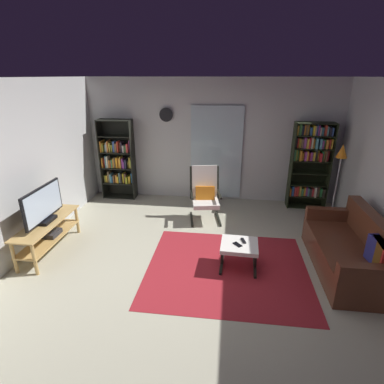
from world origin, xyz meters
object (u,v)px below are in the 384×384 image
(television, at_px, (43,206))
(leather_sofa, at_px, (353,252))
(bookshelf_near_sofa, at_px, (310,161))
(wall_clock, at_px, (166,115))
(cell_phone, at_px, (238,245))
(bookshelf_near_tv, at_px, (118,161))
(ottoman, at_px, (239,248))
(tv_remote, at_px, (243,241))
(tv_stand, at_px, (49,231))
(floor_lamp_by_shelf, at_px, (340,162))
(lounge_armchair, at_px, (205,192))

(television, bearing_deg, leather_sofa, 0.26)
(bookshelf_near_sofa, bearing_deg, wall_clock, 176.32)
(cell_phone, bearing_deg, wall_clock, 80.12)
(television, bearing_deg, bookshelf_near_tv, 82.51)
(ottoman, relative_size, tv_remote, 3.76)
(cell_phone, distance_m, wall_clock, 3.38)
(tv_stand, relative_size, leather_sofa, 0.76)
(tv_stand, height_order, television, television)
(tv_stand, xyz_separation_m, floor_lamp_by_shelf, (4.71, 1.53, 0.87))
(ottoman, height_order, wall_clock, wall_clock)
(bookshelf_near_sofa, xyz_separation_m, tv_remote, (-1.38, -2.34, -0.59))
(tv_stand, relative_size, lounge_armchair, 1.31)
(ottoman, distance_m, tv_remote, 0.12)
(bookshelf_near_sofa, xyz_separation_m, wall_clock, (-2.99, 0.19, 0.85))
(bookshelf_near_sofa, relative_size, wall_clock, 6.12)
(bookshelf_near_tv, bearing_deg, tv_remote, -41.53)
(television, bearing_deg, wall_clock, 60.71)
(cell_phone, bearing_deg, tv_stand, 137.43)
(bookshelf_near_tv, relative_size, ottoman, 3.25)
(tv_stand, xyz_separation_m, wall_clock, (1.41, 2.50, 1.51))
(tv_remote, bearing_deg, television, 163.52)
(tv_remote, bearing_deg, leather_sofa, -14.38)
(tv_stand, relative_size, television, 1.43)
(leather_sofa, relative_size, floor_lamp_by_shelf, 1.15)
(lounge_armchair, distance_m, wall_clock, 1.90)
(leather_sofa, bearing_deg, floor_lamp_by_shelf, 83.82)
(ottoman, xyz_separation_m, cell_phone, (-0.03, -0.04, 0.07))
(tv_stand, distance_m, floor_lamp_by_shelf, 5.02)
(tv_remote, relative_size, cell_phone, 1.03)
(television, distance_m, ottoman, 3.00)
(tv_remote, bearing_deg, bookshelf_near_sofa, 43.50)
(lounge_armchair, bearing_deg, tv_remote, -65.76)
(television, distance_m, bookshelf_near_sofa, 4.98)
(tv_stand, distance_m, lounge_armchair, 2.78)
(television, height_order, cell_phone, television)
(leather_sofa, distance_m, lounge_armchair, 2.67)
(television, xyz_separation_m, bookshelf_near_tv, (0.31, 2.37, 0.06))
(bookshelf_near_tv, relative_size, cell_phone, 12.55)
(tv_stand, height_order, floor_lamp_by_shelf, floor_lamp_by_shelf)
(tv_stand, xyz_separation_m, ottoman, (2.96, -0.10, -0.01))
(tv_stand, bearing_deg, floor_lamp_by_shelf, 17.98)
(tv_remote, bearing_deg, bookshelf_near_tv, 122.44)
(cell_phone, bearing_deg, leather_sofa, -34.42)
(television, xyz_separation_m, lounge_armchair, (2.33, 1.50, -0.25))
(television, relative_size, bookshelf_near_tv, 0.53)
(television, height_order, tv_remote, television)
(ottoman, bearing_deg, tv_remote, 51.85)
(television, bearing_deg, tv_stand, 105.45)
(leather_sofa, xyz_separation_m, wall_clock, (-3.13, 2.49, 1.54))
(lounge_armchair, distance_m, ottoman, 1.73)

